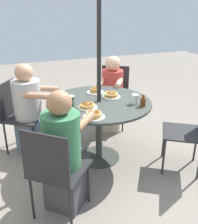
{
  "coord_description": "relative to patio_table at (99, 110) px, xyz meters",
  "views": [
    {
      "loc": [
        -2.63,
        1.03,
        1.81
      ],
      "look_at": [
        0.0,
        0.0,
        0.62
      ],
      "focal_mm": 42.0,
      "sensor_mm": 36.0,
      "label": 1
    }
  ],
  "objects": [
    {
      "name": "ground_plane",
      "position": [
        0.0,
        0.0,
        -0.64
      ],
      "size": [
        12.0,
        12.0,
        0.0
      ],
      "primitive_type": "plane",
      "color": "gray"
    },
    {
      "name": "patio_table",
      "position": [
        0.0,
        0.0,
        0.0
      ],
      "size": [
        1.21,
        1.21,
        0.75
      ],
      "color": "#383D38",
      "rests_on": "ground"
    },
    {
      "name": "umbrella_pole",
      "position": [
        0.0,
        0.0,
        0.6
      ],
      "size": [
        0.05,
        0.05,
        2.47
      ],
      "primitive_type": "cylinder",
      "color": "black",
      "rests_on": "ground"
    },
    {
      "name": "patio_chair_north",
      "position": [
        0.58,
        0.88,
        -0.12
      ],
      "size": [
        0.62,
        0.62,
        0.91
      ],
      "rotation": [
        0.0,
        0.0,
        -3.73
      ],
      "color": "#232326",
      "rests_on": "ground"
    },
    {
      "name": "diner_north",
      "position": [
        0.49,
        0.73,
        -0.11
      ],
      "size": [
        0.55,
        0.6,
        1.15
      ],
      "rotation": [
        0.0,
        0.0,
        -3.73
      ],
      "color": "slate",
      "rests_on": "ground"
    },
    {
      "name": "patio_chair_east",
      "position": [
        -0.78,
        0.71,
        -0.12
      ],
      "size": [
        0.63,
        0.63,
        0.91
      ],
      "rotation": [
        0.0,
        0.0,
        -2.31
      ],
      "color": "#232326",
      "rests_on": "ground"
    },
    {
      "name": "diner_east",
      "position": [
        -0.65,
        0.59,
        -0.1
      ],
      "size": [
        0.58,
        0.57,
        1.16
      ],
      "rotation": [
        0.0,
        0.0,
        -2.31
      ],
      "color": "#3D3D42",
      "rests_on": "ground"
    },
    {
      "name": "patio_chair_south",
      "position": [
        -0.59,
        -0.87,
        -0.12
      ],
      "size": [
        0.62,
        0.62,
        0.91
      ],
      "rotation": [
        0.0,
        0.0,
        -0.6
      ],
      "color": "#232326",
      "rests_on": "ground"
    },
    {
      "name": "patio_chair_west",
      "position": [
        0.87,
        -0.59,
        -0.12
      ],
      "size": [
        0.62,
        0.62,
        0.91
      ],
      "rotation": [
        0.0,
        0.0,
        0.98
      ],
      "color": "#232326",
      "rests_on": "ground"
    },
    {
      "name": "diner_west",
      "position": [
        0.73,
        -0.49,
        -0.12
      ],
      "size": [
        0.56,
        0.52,
        1.11
      ],
      "rotation": [
        0.0,
        0.0,
        0.98
      ],
      "color": "beige",
      "rests_on": "ground"
    },
    {
      "name": "pancake_plate_a",
      "position": [
        0.07,
        -0.18,
        0.14
      ],
      "size": [
        0.22,
        0.22,
        0.07
      ],
      "color": "white",
      "rests_on": "patio_table"
    },
    {
      "name": "pancake_plate_b",
      "position": [
        -0.41,
        0.22,
        0.14
      ],
      "size": [
        0.22,
        0.22,
        0.07
      ],
      "color": "white",
      "rests_on": "patio_table"
    },
    {
      "name": "pancake_plate_c",
      "position": [
        -0.15,
        0.19,
        0.14
      ],
      "size": [
        0.22,
        0.22,
        0.06
      ],
      "color": "white",
      "rests_on": "patio_table"
    },
    {
      "name": "pancake_plate_d",
      "position": [
        0.29,
        -0.07,
        0.14
      ],
      "size": [
        0.22,
        0.22,
        0.08
      ],
      "color": "white",
      "rests_on": "patio_table"
    },
    {
      "name": "syrup_bottle",
      "position": [
        -0.32,
        -0.39,
        0.16
      ],
      "size": [
        0.08,
        0.06,
        0.13
      ],
      "color": "#602D0F",
      "rests_on": "patio_table"
    },
    {
      "name": "coffee_cup",
      "position": [
        -0.02,
        0.34,
        0.17
      ],
      "size": [
        0.08,
        0.08,
        0.11
      ],
      "color": "#33513D",
      "rests_on": "patio_table"
    },
    {
      "name": "drinking_glass_a",
      "position": [
        -0.22,
        -0.34,
        0.17
      ],
      "size": [
        0.08,
        0.08,
        0.11
      ],
      "primitive_type": "cylinder",
      "color": "silver",
      "rests_on": "patio_table"
    }
  ]
}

